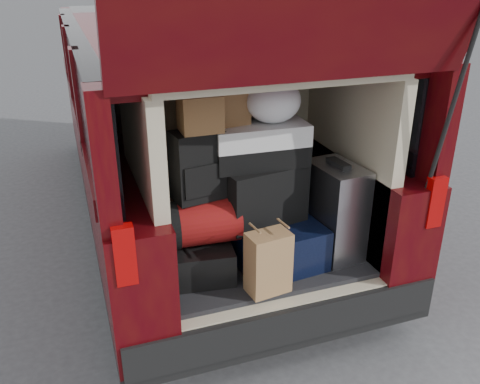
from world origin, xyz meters
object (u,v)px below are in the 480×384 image
(silver_roller, at_px, (335,210))
(red_duffel, at_px, (202,221))
(navy_hardshell, at_px, (272,238))
(black_soft_case, at_px, (261,193))
(kraft_bag, at_px, (268,263))
(backpack, at_px, (197,165))
(twotone_duffel, at_px, (259,144))
(black_hardshell, at_px, (198,253))

(silver_roller, height_order, red_duffel, silver_roller)
(navy_hardshell, height_order, black_soft_case, black_soft_case)
(navy_hardshell, relative_size, kraft_bag, 1.67)
(navy_hardshell, relative_size, black_soft_case, 1.22)
(backpack, relative_size, twotone_duffel, 0.72)
(kraft_bag, relative_size, backpack, 0.91)
(red_duffel, xyz_separation_m, backpack, (-0.01, 0.03, 0.33))
(black_soft_case, relative_size, backpack, 1.24)
(navy_hardshell, bearing_deg, twotone_duffel, 140.56)
(silver_roller, relative_size, black_soft_case, 1.20)
(backpack, bearing_deg, black_soft_case, -7.46)
(kraft_bag, height_order, black_soft_case, black_soft_case)
(black_soft_case, bearing_deg, red_duffel, 178.15)
(red_duffel, relative_size, backpack, 1.05)
(silver_roller, distance_m, backpack, 0.93)
(kraft_bag, distance_m, red_duffel, 0.45)
(navy_hardshell, relative_size, twotone_duffel, 1.10)
(black_hardshell, height_order, silver_roller, silver_roller)
(navy_hardshell, relative_size, backpack, 1.52)
(black_hardshell, height_order, red_duffel, red_duffel)
(black_soft_case, bearing_deg, silver_roller, -22.16)
(silver_roller, distance_m, kraft_bag, 0.61)
(black_soft_case, bearing_deg, kraft_bag, -114.29)
(black_hardshell, height_order, black_soft_case, black_soft_case)
(black_hardshell, xyz_separation_m, red_duffel, (0.02, -0.05, 0.24))
(backpack, bearing_deg, kraft_bag, -58.86)
(black_hardshell, bearing_deg, black_soft_case, 7.28)
(twotone_duffel, bearing_deg, navy_hardshell, -31.85)
(black_hardshell, height_order, backpack, backpack)
(navy_hardshell, xyz_separation_m, twotone_duffel, (-0.08, 0.05, 0.61))
(navy_hardshell, height_order, red_duffel, red_duffel)
(backpack, bearing_deg, black_hardshell, 113.22)
(black_hardshell, relative_size, silver_roller, 0.86)
(silver_roller, bearing_deg, black_soft_case, 161.48)
(twotone_duffel, bearing_deg, backpack, -171.71)
(black_hardshell, relative_size, backpack, 1.28)
(navy_hardshell, bearing_deg, kraft_bag, -121.19)
(black_soft_case, xyz_separation_m, backpack, (-0.39, -0.02, 0.23))
(navy_hardshell, bearing_deg, backpack, 173.21)
(black_soft_case, bearing_deg, navy_hardshell, -34.09)
(silver_roller, relative_size, twotone_duffel, 1.08)
(black_hardshell, height_order, navy_hardshell, navy_hardshell)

